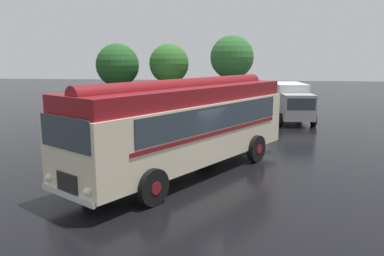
{
  "coord_description": "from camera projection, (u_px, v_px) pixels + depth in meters",
  "views": [
    {
      "loc": [
        1.78,
        -13.06,
        4.2
      ],
      "look_at": [
        -0.18,
        1.78,
        1.4
      ],
      "focal_mm": 35.0,
      "sensor_mm": 36.0,
      "label": 1
    }
  ],
  "objects": [
    {
      "name": "ground_plane",
      "position": [
        191.0,
        174.0,
        13.73
      ],
      "size": [
        120.0,
        120.0,
        0.0
      ],
      "primitive_type": "plane",
      "color": "black"
    },
    {
      "name": "vintage_bus",
      "position": [
        186.0,
        122.0,
        13.66
      ],
      "size": [
        7.34,
        9.89,
        3.49
      ],
      "color": "beige",
      "rests_on": "ground"
    },
    {
      "name": "car_near_left",
      "position": [
        128.0,
        105.0,
        27.37
      ],
      "size": [
        2.14,
        4.29,
        1.66
      ],
      "color": "#144C28",
      "rests_on": "ground"
    },
    {
      "name": "car_mid_left",
      "position": [
        169.0,
        105.0,
        27.45
      ],
      "size": [
        2.31,
        4.36,
        1.66
      ],
      "color": "silver",
      "rests_on": "ground"
    },
    {
      "name": "car_mid_right",
      "position": [
        209.0,
        106.0,
        26.46
      ],
      "size": [
        2.07,
        4.26,
        1.66
      ],
      "color": "#144C28",
      "rests_on": "ground"
    },
    {
      "name": "car_far_right",
      "position": [
        249.0,
        106.0,
        26.58
      ],
      "size": [
        2.2,
        4.32,
        1.66
      ],
      "color": "#4C5156",
      "rests_on": "ground"
    },
    {
      "name": "box_van",
      "position": [
        290.0,
        101.0,
        25.43
      ],
      "size": [
        2.72,
        5.92,
        2.5
      ],
      "color": "silver",
      "rests_on": "ground"
    },
    {
      "name": "tree_far_left",
      "position": [
        116.0,
        65.0,
        31.99
      ],
      "size": [
        3.67,
        3.67,
        5.45
      ],
      "color": "#4C3823",
      "rests_on": "ground"
    },
    {
      "name": "tree_left_of_centre",
      "position": [
        169.0,
        64.0,
        31.36
      ],
      "size": [
        3.32,
        3.32,
        5.41
      ],
      "color": "#4C3823",
      "rests_on": "ground"
    },
    {
      "name": "tree_centre",
      "position": [
        232.0,
        57.0,
        30.46
      ],
      "size": [
        3.54,
        3.54,
        6.05
      ],
      "color": "#4C3823",
      "rests_on": "ground"
    },
    {
      "name": "traffic_cone",
      "position": [
        77.0,
        171.0,
        13.2
      ],
      "size": [
        0.36,
        0.36,
        0.55
      ],
      "primitive_type": "cone",
      "color": "orange",
      "rests_on": "ground"
    }
  ]
}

